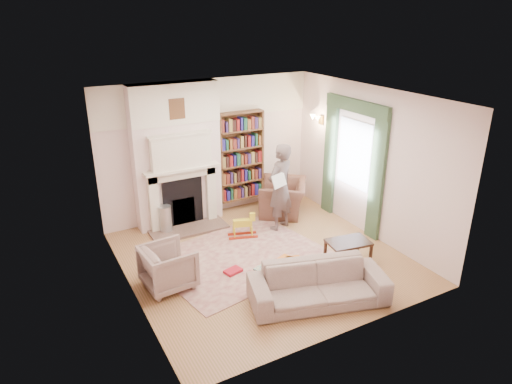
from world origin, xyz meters
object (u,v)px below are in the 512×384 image
bookcase (240,156)px  coffee_table (348,253)px  sofa (318,284)px  paraffin_heater (166,219)px  armchair_reading (283,197)px  armchair_left (168,267)px  rocking_horse (243,226)px  man_reading (280,187)px

bookcase → coffee_table: 3.19m
sofa → paraffin_heater: sofa is taller
armchair_reading → armchair_left: armchair_reading is taller
coffee_table → paraffin_heater: (-2.30, 2.64, 0.05)m
sofa → rocking_horse: (-0.04, 2.37, -0.05)m
armchair_left → paraffin_heater: 1.89m
paraffin_heater → armchair_left: bearing=-106.7°
sofa → armchair_left: bearing=157.5°
armchair_left → paraffin_heater: bearing=-21.7°
armchair_left → rocking_horse: (1.76, 0.92, -0.10)m
coffee_table → paraffin_heater: size_ratio=1.27×
man_reading → paraffin_heater: (-2.03, 0.88, -0.59)m
armchair_left → sofa: armchair_left is taller
armchair_reading → sofa: bearing=13.2°
man_reading → coffee_table: 1.89m
paraffin_heater → armchair_reading: bearing=-6.4°
sofa → coffee_table: bearing=46.6°
man_reading → rocking_horse: (-0.82, -0.01, -0.62)m
paraffin_heater → man_reading: bearing=-23.4°
rocking_horse → man_reading: bearing=18.6°
man_reading → coffee_table: bearing=76.8°
sofa → man_reading: 2.56m
sofa → paraffin_heater: 3.48m
armchair_left → coffee_table: 2.97m
bookcase → sofa: bookcase is taller
paraffin_heater → coffee_table: bearing=-48.9°
armchair_reading → man_reading: (-0.45, -0.60, 0.52)m
bookcase → man_reading: bearing=-80.2°
sofa → rocking_horse: size_ratio=3.64×
armchair_reading → bookcase: bearing=-98.5°
sofa → coffee_table: (1.05, 0.61, -0.07)m
coffee_table → paraffin_heater: paraffin_heater is taller
armchair_left → coffee_table: size_ratio=1.08×
coffee_table → armchair_left: bearing=172.6°
armchair_left → bookcase: bearing=-52.2°
paraffin_heater → rocking_horse: paraffin_heater is taller
man_reading → paraffin_heater: bearing=-45.3°
man_reading → paraffin_heater: man_reading is taller
rocking_horse → bookcase: bearing=82.6°
armchair_left → paraffin_heater: size_ratio=1.37×
bookcase → paraffin_heater: 2.06m
armchair_reading → paraffin_heater: (-2.48, 0.28, -0.07)m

